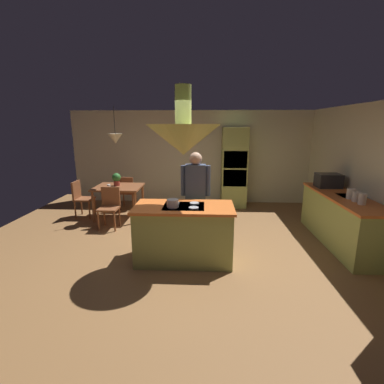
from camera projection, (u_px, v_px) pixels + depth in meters
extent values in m
plane|color=olive|center=(185.00, 254.00, 4.80)|extent=(8.16, 8.16, 0.00)
cube|color=beige|center=(194.00, 157.00, 7.85)|extent=(6.80, 0.10, 2.55)
cube|color=beige|center=(377.00, 178.00, 4.74)|extent=(0.10, 7.20, 2.55)
cube|color=#A8B259|center=(184.00, 234.00, 4.50)|extent=(1.51, 0.76, 0.88)
cube|color=orange|center=(184.00, 207.00, 4.39)|extent=(1.57, 0.82, 0.04)
cube|color=black|center=(184.00, 206.00, 4.39)|extent=(0.64, 0.52, 0.01)
cylinder|color=#B2B2B7|center=(173.00, 208.00, 4.27)|extent=(0.15, 0.15, 0.02)
cylinder|color=#B2B2B7|center=(194.00, 208.00, 4.25)|extent=(0.15, 0.15, 0.02)
cylinder|color=#B2B2B7|center=(175.00, 203.00, 4.52)|extent=(0.15, 0.15, 0.02)
cylinder|color=#B2B2B7|center=(194.00, 203.00, 4.50)|extent=(0.15, 0.15, 0.02)
cube|color=#A8B259|center=(341.00, 221.00, 5.15)|extent=(0.62, 2.33, 0.88)
cube|color=orange|center=(344.00, 197.00, 5.04)|extent=(0.66, 2.37, 0.04)
cube|color=#B2B2B7|center=(352.00, 200.00, 5.05)|extent=(0.48, 0.36, 0.16)
cube|color=#A8B259|center=(234.00, 168.00, 7.46)|extent=(0.66, 0.62, 2.11)
cube|color=black|center=(235.00, 160.00, 7.12)|extent=(0.60, 0.04, 0.44)
cube|color=black|center=(235.00, 178.00, 7.24)|extent=(0.60, 0.04, 0.44)
cube|color=brown|center=(118.00, 187.00, 6.55)|extent=(1.08, 0.90, 0.04)
cylinder|color=brown|center=(93.00, 207.00, 6.28)|extent=(0.06, 0.06, 0.72)
cylinder|color=brown|center=(135.00, 208.00, 6.24)|extent=(0.06, 0.06, 0.72)
cylinder|color=brown|center=(105.00, 198.00, 7.04)|extent=(0.06, 0.06, 0.72)
cylinder|color=brown|center=(143.00, 199.00, 6.99)|extent=(0.06, 0.06, 0.72)
cylinder|color=tan|center=(191.00, 222.00, 5.16)|extent=(0.14, 0.14, 0.84)
cylinder|color=tan|center=(200.00, 222.00, 5.16)|extent=(0.14, 0.14, 0.84)
cube|color=#3F4C66|center=(196.00, 182.00, 4.99)|extent=(0.36, 0.22, 0.64)
cylinder|color=#3F4C66|center=(183.00, 181.00, 4.99)|extent=(0.09, 0.09, 0.55)
cylinder|color=#3F4C66|center=(208.00, 181.00, 4.97)|extent=(0.09, 0.09, 0.55)
sphere|color=tan|center=(196.00, 159.00, 4.89)|extent=(0.23, 0.23, 0.23)
cone|color=#A8B259|center=(183.00, 140.00, 4.15)|extent=(1.10, 1.10, 0.45)
cylinder|color=#A8B259|center=(183.00, 105.00, 4.03)|extent=(0.24, 0.24, 0.55)
cone|color=beige|center=(115.00, 139.00, 6.29)|extent=(0.32, 0.32, 0.22)
cylinder|color=black|center=(114.00, 120.00, 6.19)|extent=(0.01, 0.01, 0.60)
cube|color=brown|center=(109.00, 209.00, 5.89)|extent=(0.40, 0.40, 0.04)
cube|color=brown|center=(111.00, 196.00, 6.01)|extent=(0.40, 0.04, 0.42)
cylinder|color=brown|center=(98.00, 221.00, 5.78)|extent=(0.04, 0.04, 0.43)
cylinder|color=brown|center=(115.00, 222.00, 5.77)|extent=(0.04, 0.04, 0.43)
cylinder|color=brown|center=(104.00, 216.00, 6.12)|extent=(0.04, 0.04, 0.43)
cylinder|color=brown|center=(120.00, 216.00, 6.10)|extent=(0.04, 0.04, 0.43)
cube|color=brown|center=(128.00, 192.00, 7.34)|extent=(0.40, 0.40, 0.04)
cube|color=brown|center=(125.00, 185.00, 7.12)|extent=(0.40, 0.04, 0.42)
cylinder|color=brown|center=(136.00, 199.00, 7.55)|extent=(0.04, 0.04, 0.43)
cylinder|color=brown|center=(124.00, 199.00, 7.57)|extent=(0.04, 0.04, 0.43)
cylinder|color=brown|center=(133.00, 202.00, 7.22)|extent=(0.04, 0.04, 0.43)
cylinder|color=brown|center=(120.00, 202.00, 7.24)|extent=(0.04, 0.04, 0.43)
cube|color=brown|center=(85.00, 199.00, 6.66)|extent=(0.40, 0.40, 0.04)
cube|color=brown|center=(76.00, 190.00, 6.61)|extent=(0.04, 0.40, 0.42)
cylinder|color=brown|center=(89.00, 210.00, 6.54)|extent=(0.04, 0.04, 0.43)
cylinder|color=brown|center=(95.00, 206.00, 6.87)|extent=(0.04, 0.04, 0.43)
cylinder|color=brown|center=(75.00, 210.00, 6.55)|extent=(0.04, 0.04, 0.43)
cylinder|color=brown|center=(82.00, 206.00, 6.88)|extent=(0.04, 0.04, 0.43)
cylinder|color=#99382D|center=(117.00, 183.00, 6.59)|extent=(0.14, 0.14, 0.12)
sphere|color=#2D722D|center=(116.00, 177.00, 6.56)|extent=(0.20, 0.20, 0.20)
cylinder|color=white|center=(109.00, 186.00, 6.32)|extent=(0.07, 0.07, 0.09)
cylinder|color=silver|center=(362.00, 199.00, 4.45)|extent=(0.12, 0.12, 0.18)
cylinder|color=silver|center=(356.00, 197.00, 4.63)|extent=(0.13, 0.13, 0.16)
cylinder|color=silver|center=(351.00, 194.00, 4.80)|extent=(0.14, 0.14, 0.18)
cube|color=#232326|center=(328.00, 181.00, 5.68)|extent=(0.46, 0.36, 0.28)
cylinder|color=#B2B2B7|center=(173.00, 203.00, 4.25)|extent=(0.18, 0.18, 0.12)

